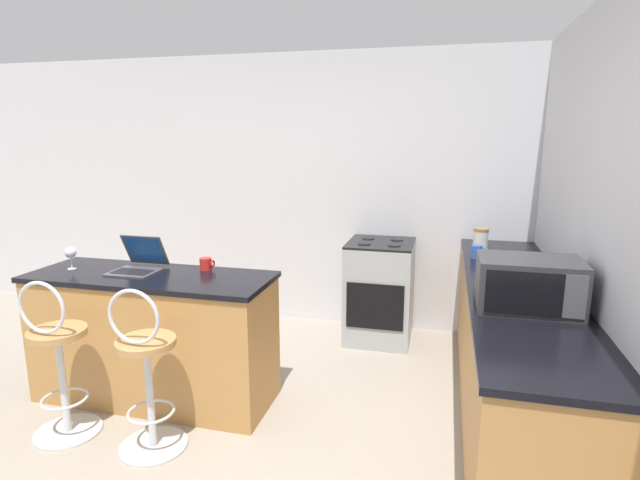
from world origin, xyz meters
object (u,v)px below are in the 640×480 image
Objects in this scene: mug_red at (206,264)px; storage_jar at (481,240)px; bar_stool_near at (58,363)px; microwave at (529,284)px; toaster at (524,270)px; stove_range at (380,291)px; laptop at (139,262)px; mug_blue at (477,252)px; bar_stool_far at (146,374)px; wine_glass_tall at (70,253)px.

storage_jar reaches higher than mug_red.
storage_jar is (2.53, 1.79, 0.53)m from bar_stool_near.
microwave is 1.99× the size of toaster.
storage_jar is at bearing 35.31° from bar_stool_near.
bar_stool_near is at bearing -130.38° from stove_range.
laptop is 1.67× the size of storage_jar.
bar_stool_near is 3.14m from storage_jar.
bar_stool_near is at bearing -147.61° from mug_blue.
microwave is 2.09m from mug_red.
mug_blue is (-0.25, 0.63, -0.04)m from toaster.
bar_stool_near is at bearing -170.47° from microwave.
microwave is at bearing 9.53° from bar_stool_near.
mug_blue is at bearing 111.90° from toaster.
mug_blue is at bearing 100.23° from microwave.
microwave is (2.09, 0.45, 0.57)m from bar_stool_far.
mug_red is at bearing 50.47° from bar_stool_near.
microwave reaches higher than storage_jar.
storage_jar is at bearing 28.48° from mug_red.
mug_red is (-2.07, 0.31, -0.10)m from microwave.
microwave reaches higher than wine_glass_tall.
toaster reaches higher than wine_glass_tall.
toaster reaches higher than mug_red.
toaster is at bearing 23.95° from bar_stool_far.
wine_glass_tall reaches higher than bar_stool_far.
stove_range is 1.03m from mug_blue.
stove_range is at bearing 49.10° from mug_red.
stove_range is at bearing 41.82° from laptop.
toaster is (2.57, 0.32, 0.03)m from laptop.
mug_red is 0.52× the size of storage_jar.
bar_stool_near is at bearing 180.00° from bar_stool_far.
storage_jar is (-0.22, 0.84, 0.01)m from toaster.
mug_blue is at bearing 23.79° from mug_red.
mug_red is 2.16m from storage_jar.
microwave is at bearing -4.09° from laptop.
bar_stool_far is 0.91m from laptop.
mug_blue is 0.99× the size of mug_red.
bar_stool_far reaches higher than mug_blue.
mug_blue is (1.89, 1.58, 0.48)m from bar_stool_far.
laptop reaches higher than toaster.
microwave reaches higher than toaster.
storage_jar is at bearing 97.23° from microwave.
mug_blue is (2.80, 1.04, -0.07)m from wine_glass_tall.
mug_blue reaches higher than stove_range.
toaster is at bearing 19.09° from bar_stool_near.
microwave is 0.58× the size of stove_range.
bar_stool_near is at bearing -105.39° from laptop.
toaster is (0.05, 0.50, -0.05)m from microwave.
microwave is 1.93m from stove_range.
bar_stool_far is at bearing -167.78° from microwave.
bar_stool_far is at bearing -55.65° from laptop.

